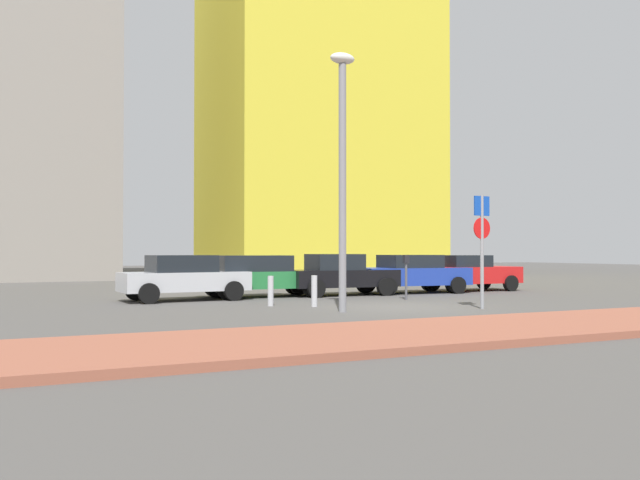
% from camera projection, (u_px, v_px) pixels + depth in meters
% --- Properties ---
extents(ground_plane, '(120.00, 120.00, 0.00)m').
position_uv_depth(ground_plane, '(395.00, 307.00, 18.85)').
color(ground_plane, '#4C4947').
extents(sidewalk_brick, '(40.00, 3.60, 0.14)m').
position_uv_depth(sidewalk_brick, '(546.00, 326.00, 13.48)').
color(sidewalk_brick, '#93513D').
rests_on(sidewalk_brick, ground).
extents(parked_car_silver, '(4.18, 2.14, 1.48)m').
position_uv_depth(parked_car_silver, '(184.00, 277.00, 21.34)').
color(parked_car_silver, '#B7BABF').
rests_on(parked_car_silver, ground).
extents(parked_car_green, '(4.56, 2.08, 1.47)m').
position_uv_depth(parked_car_green, '(259.00, 275.00, 23.03)').
color(parked_car_green, '#237238').
rests_on(parked_car_green, ground).
extents(parked_car_black, '(4.07, 2.03, 1.51)m').
position_uv_depth(parked_car_black, '(340.00, 274.00, 23.90)').
color(parked_car_black, black).
rests_on(parked_car_black, ground).
extents(parked_car_blue, '(4.43, 2.32, 1.47)m').
position_uv_depth(parked_car_blue, '(411.00, 273.00, 25.22)').
color(parked_car_blue, '#1E389E').
rests_on(parked_car_blue, ground).
extents(parked_car_red, '(4.19, 1.91, 1.45)m').
position_uv_depth(parked_car_red, '(468.00, 272.00, 26.55)').
color(parked_car_red, red).
rests_on(parked_car_red, ground).
extents(parking_sign_post, '(0.60, 0.10, 3.18)m').
position_uv_depth(parking_sign_post, '(482.00, 237.00, 18.29)').
color(parking_sign_post, gray).
rests_on(parking_sign_post, ground).
extents(parking_meter, '(0.18, 0.14, 1.49)m').
position_uv_depth(parking_meter, '(406.00, 271.00, 21.69)').
color(parking_meter, '#4C4C51').
rests_on(parking_meter, ground).
extents(street_lamp, '(0.70, 0.36, 6.90)m').
position_uv_depth(street_lamp, '(342.00, 159.00, 17.34)').
color(street_lamp, gray).
rests_on(street_lamp, ground).
extents(traffic_bollard_near, '(0.17, 0.17, 0.91)m').
position_uv_depth(traffic_bollard_near, '(314.00, 291.00, 18.96)').
color(traffic_bollard_near, '#B7B7BC').
rests_on(traffic_bollard_near, ground).
extents(traffic_bollard_mid, '(0.17, 0.17, 0.89)m').
position_uv_depth(traffic_bollard_mid, '(271.00, 291.00, 19.17)').
color(traffic_bollard_mid, '#B7B7BC').
rests_on(traffic_bollard_mid, ground).
extents(building_colorful_midrise, '(15.27, 12.46, 29.65)m').
position_uv_depth(building_colorful_midrise, '(316.00, 75.00, 48.82)').
color(building_colorful_midrise, gold).
rests_on(building_colorful_midrise, ground).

